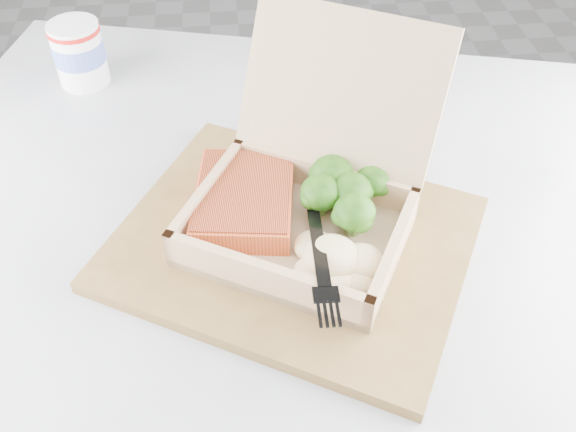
{
  "coord_description": "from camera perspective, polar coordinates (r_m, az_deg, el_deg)",
  "views": [
    {
      "loc": [
        0.19,
        -0.8,
        1.27
      ],
      "look_at": [
        0.23,
        -0.34,
        0.8
      ],
      "focal_mm": 40.0,
      "sensor_mm": 36.0,
      "label": 1
    }
  ],
  "objects": [
    {
      "name": "serving_tray",
      "position": [
        0.68,
        0.41,
        -2.41
      ],
      "size": [
        0.45,
        0.42,
        0.02
      ],
      "primitive_type": "cube",
      "rotation": [
        0.0,
        0.0,
        -0.5
      ],
      "color": "brown",
      "rests_on": "cafe_table"
    },
    {
      "name": "takeout_container",
      "position": [
        0.67,
        2.12,
        2.95
      ],
      "size": [
        0.31,
        0.32,
        0.19
      ],
      "rotation": [
        0.0,
        0.0,
        -0.5
      ],
      "color": "tan",
      "rests_on": "serving_tray"
    },
    {
      "name": "mashed_potatoes",
      "position": [
        0.63,
        3.86,
        -3.66
      ],
      "size": [
        0.09,
        0.08,
        0.03
      ],
      "primitive_type": "ellipsoid",
      "color": "beige",
      "rests_on": "takeout_container"
    },
    {
      "name": "broccoli_pile",
      "position": [
        0.68,
        5.61,
        1.66
      ],
      "size": [
        0.11,
        0.11,
        0.04
      ],
      "primitive_type": null,
      "color": "#407F1C",
      "rests_on": "takeout_container"
    },
    {
      "name": "receipt",
      "position": [
        0.83,
        3.17,
        7.17
      ],
      "size": [
        0.11,
        0.15,
        0.0
      ],
      "primitive_type": "cube",
      "rotation": [
        0.0,
        0.0,
        -0.42
      ],
      "color": "white",
      "rests_on": "cafe_table"
    },
    {
      "name": "plastic_fork",
      "position": [
        0.63,
        2.55,
        -1.23
      ],
      "size": [
        0.03,
        0.17,
        0.02
      ],
      "rotation": [
        0.0,
        0.0,
        3.1
      ],
      "color": "black",
      "rests_on": "mashed_potatoes"
    },
    {
      "name": "paper_cup",
      "position": [
        0.95,
        -18.11,
        13.71
      ],
      "size": [
        0.07,
        0.07,
        0.09
      ],
      "color": "white",
      "rests_on": "cafe_table"
    },
    {
      "name": "cafe_table",
      "position": [
        0.84,
        -3.35,
        -11.87
      ],
      "size": [
        1.07,
        1.07,
        0.76
      ],
      "rotation": [
        0.0,
        0.0,
        -0.26
      ],
      "color": "black",
      "rests_on": "floor"
    },
    {
      "name": "floor",
      "position": [
        1.51,
        -10.37,
        -13.17
      ],
      "size": [
        4.0,
        4.0,
        0.0
      ],
      "primitive_type": "plane",
      "color": "#95959A",
      "rests_on": "ground"
    },
    {
      "name": "salmon_fillet",
      "position": [
        0.69,
        -3.9,
        1.48
      ],
      "size": [
        0.12,
        0.15,
        0.03
      ],
      "primitive_type": "cube",
      "rotation": [
        0.0,
        0.0,
        -0.14
      ],
      "color": "#CF5128",
      "rests_on": "takeout_container"
    }
  ]
}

